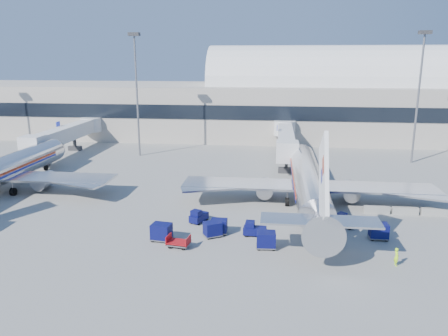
# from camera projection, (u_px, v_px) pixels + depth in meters

# --- Properties ---
(ground) EXTENTS (260.00, 260.00, 0.00)m
(ground) POSITION_uv_depth(u_px,v_px,m) (226.00, 213.00, 52.51)
(ground) COLOR gray
(ground) RESTS_ON ground
(terminal) EXTENTS (170.00, 28.15, 21.00)m
(terminal) POSITION_uv_depth(u_px,v_px,m) (196.00, 103.00, 106.11)
(terminal) COLOR #B2AA9E
(terminal) RESTS_ON ground
(airliner_main) EXTENTS (32.00, 37.26, 12.07)m
(airliner_main) POSITION_uv_depth(u_px,v_px,m) (308.00, 182.00, 55.00)
(airliner_main) COLOR silver
(airliner_main) RESTS_ON ground
(jetbridge_near) EXTENTS (4.40, 27.50, 6.25)m
(jetbridge_near) POSITION_uv_depth(u_px,v_px,m) (286.00, 137.00, 80.36)
(jetbridge_near) COLOR silver
(jetbridge_near) RESTS_ON ground
(jetbridge_mid) EXTENTS (4.40, 27.50, 6.25)m
(jetbridge_mid) POSITION_uv_depth(u_px,v_px,m) (69.00, 133.00, 85.12)
(jetbridge_mid) COLOR silver
(jetbridge_mid) RESTS_ON ground
(mast_west) EXTENTS (2.00, 1.20, 22.60)m
(mast_west) POSITION_uv_depth(u_px,v_px,m) (136.00, 77.00, 80.05)
(mast_west) COLOR slate
(mast_west) RESTS_ON ground
(mast_east) EXTENTS (2.00, 1.20, 22.60)m
(mast_east) POSITION_uv_depth(u_px,v_px,m) (420.00, 78.00, 74.39)
(mast_east) COLOR slate
(mast_east) RESTS_ON ground
(barrier_near) EXTENTS (3.00, 0.55, 0.90)m
(barrier_near) POSITION_uv_depth(u_px,v_px,m) (377.00, 210.00, 52.29)
(barrier_near) COLOR #9E9E96
(barrier_near) RESTS_ON ground
(barrier_mid) EXTENTS (3.00, 0.55, 0.90)m
(barrier_mid) POSITION_uv_depth(u_px,v_px,m) (405.00, 211.00, 51.92)
(barrier_mid) COLOR #9E9E96
(barrier_mid) RESTS_ON ground
(barrier_far) EXTENTS (3.00, 0.55, 0.90)m
(barrier_far) POSITION_uv_depth(u_px,v_px,m) (434.00, 212.00, 51.54)
(barrier_far) COLOR #9E9E96
(barrier_far) RESTS_ON ground
(tug_lead) EXTENTS (2.44, 1.30, 1.55)m
(tug_lead) POSITION_uv_depth(u_px,v_px,m) (254.00, 229.00, 45.70)
(tug_lead) COLOR #090B44
(tug_lead) RESTS_ON ground
(tug_right) EXTENTS (2.45, 2.25, 1.46)m
(tug_right) POSITION_uv_depth(u_px,v_px,m) (345.00, 221.00, 48.19)
(tug_right) COLOR #090B44
(tug_right) RESTS_ON ground
(tug_left) EXTENTS (2.05, 2.64, 1.54)m
(tug_left) POSITION_uv_depth(u_px,v_px,m) (198.00, 216.00, 49.44)
(tug_left) COLOR #090B44
(tug_left) RESTS_ON ground
(cart_train_a) EXTENTS (1.79, 1.36, 1.58)m
(cart_train_a) POSITION_uv_depth(u_px,v_px,m) (219.00, 226.00, 46.20)
(cart_train_a) COLOR #090B44
(cart_train_a) RESTS_ON ground
(cart_train_b) EXTENTS (2.26, 2.10, 1.59)m
(cart_train_b) POSITION_uv_depth(u_px,v_px,m) (213.00, 229.00, 45.39)
(cart_train_b) COLOR #090B44
(cart_train_b) RESTS_ON ground
(cart_train_c) EXTENTS (2.23, 1.82, 1.79)m
(cart_train_c) POSITION_uv_depth(u_px,v_px,m) (162.00, 232.00, 44.37)
(cart_train_c) COLOR #090B44
(cart_train_c) RESTS_ON ground
(cart_solo_near) EXTENTS (2.00, 1.57, 1.69)m
(cart_solo_near) POSITION_uv_depth(u_px,v_px,m) (266.00, 240.00, 42.59)
(cart_solo_near) COLOR #090B44
(cart_solo_near) RESTS_ON ground
(cart_solo_far) EXTENTS (1.92, 1.47, 1.69)m
(cart_solo_far) POSITION_uv_depth(u_px,v_px,m) (379.00, 231.00, 44.78)
(cart_solo_far) COLOR #090B44
(cart_solo_far) RESTS_ON ground
(cart_open_red) EXTENTS (2.38, 1.84, 0.58)m
(cart_open_red) POSITION_uv_depth(u_px,v_px,m) (179.00, 243.00, 42.97)
(cart_open_red) COLOR slate
(cart_open_red) RESTS_ON ground
(ramp_worker) EXTENTS (0.47, 0.66, 1.69)m
(ramp_worker) POSITION_uv_depth(u_px,v_px,m) (396.00, 257.00, 39.05)
(ramp_worker) COLOR #A8ED18
(ramp_worker) RESTS_ON ground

